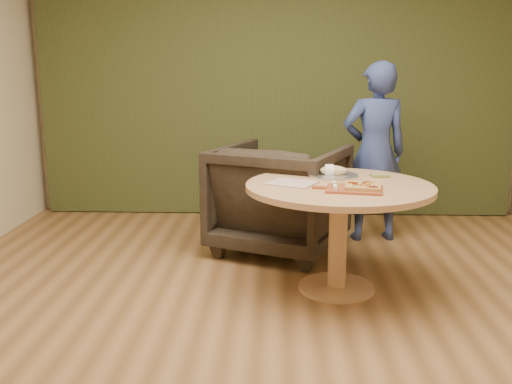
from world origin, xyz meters
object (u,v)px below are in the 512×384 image
object	(u,v)px
pizza_paddle	(353,189)
serving_tray	(333,176)
person_standing	(375,153)
pedestal_table	(339,205)
cutlery_roll	(335,185)
bread_roll	(332,171)
flatbread_pizza	(363,186)
armchair	(280,193)

from	to	relation	value
pizza_paddle	serving_tray	xyz separation A→B (m)	(-0.08, 0.45, -0.00)
pizza_paddle	person_standing	xyz separation A→B (m)	(0.37, 1.40, 0.03)
pedestal_table	pizza_paddle	xyz separation A→B (m)	(0.06, -0.19, 0.15)
pizza_paddle	serving_tray	bearing A→B (deg)	110.25
pedestal_table	pizza_paddle	world-z (taller)	pizza_paddle
pizza_paddle	person_standing	distance (m)	1.45
pizza_paddle	cutlery_roll	size ratio (longest dim) A/B	2.35
bread_roll	person_standing	bearing A→B (deg)	64.23
flatbread_pizza	pedestal_table	bearing A→B (deg)	124.65
serving_tray	person_standing	world-z (taller)	person_standing
bread_roll	serving_tray	bearing A→B (deg)	0.00
pedestal_table	bread_roll	xyz separation A→B (m)	(-0.03, 0.27, 0.18)
pedestal_table	cutlery_roll	bearing A→B (deg)	-105.08
cutlery_roll	serving_tray	size ratio (longest dim) A/B	0.56
cutlery_roll	bread_roll	size ratio (longest dim) A/B	1.03
flatbread_pizza	armchair	distance (m)	1.20
armchair	flatbread_pizza	bearing A→B (deg)	139.42
serving_tray	bread_roll	distance (m)	0.04
pedestal_table	serving_tray	bearing A→B (deg)	93.60
pizza_paddle	cutlery_roll	xyz separation A→B (m)	(-0.11, -0.00, 0.02)
person_standing	cutlery_roll	bearing A→B (deg)	63.82
pedestal_table	armchair	xyz separation A→B (m)	(-0.39, 0.85, -0.11)
pizza_paddle	bread_roll	world-z (taller)	bread_roll
cutlery_roll	serving_tray	bearing A→B (deg)	87.27
cutlery_roll	person_standing	world-z (taller)	person_standing
cutlery_roll	bread_roll	xyz separation A→B (m)	(0.02, 0.45, 0.01)
cutlery_roll	bread_roll	bearing A→B (deg)	88.39
flatbread_pizza	bread_roll	size ratio (longest dim) A/B	1.32
bread_roll	pedestal_table	bearing A→B (deg)	-84.51
serving_tray	bread_roll	bearing A→B (deg)	180.00
cutlery_roll	armchair	xyz separation A→B (m)	(-0.34, 1.04, -0.28)
bread_roll	armchair	xyz separation A→B (m)	(-0.37, 0.59, -0.30)
bread_roll	flatbread_pizza	bearing A→B (deg)	-71.10
pizza_paddle	bread_roll	bearing A→B (deg)	111.33
serving_tray	bread_roll	world-z (taller)	bread_roll
flatbread_pizza	cutlery_roll	size ratio (longest dim) A/B	1.29
armchair	cutlery_roll	bearing A→B (deg)	130.97
bread_roll	person_standing	world-z (taller)	person_standing
cutlery_roll	pedestal_table	bearing A→B (deg)	76.46
flatbread_pizza	serving_tray	xyz separation A→B (m)	(-0.15, 0.45, -0.02)
pedestal_table	armchair	world-z (taller)	armchair
serving_tray	person_standing	size ratio (longest dim) A/B	0.23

